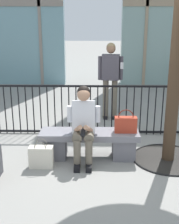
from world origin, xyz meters
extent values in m
plane|color=gray|center=(0.00, 0.00, 0.00)|extent=(60.00, 60.00, 0.00)
cube|color=slate|center=(0.00, 0.00, 0.40)|extent=(1.60, 0.44, 0.10)
cube|color=slate|center=(-0.56, 0.00, 0.17)|extent=(0.36, 0.37, 0.35)
cube|color=slate|center=(0.56, 0.00, 0.17)|extent=(0.36, 0.37, 0.35)
cylinder|color=#6B6051|center=(-0.18, -0.18, 0.47)|extent=(0.15, 0.40, 0.15)
cylinder|color=#6B6051|center=(-0.18, -0.38, 0.23)|extent=(0.11, 0.11, 0.45)
cube|color=black|center=(-0.18, -0.44, 0.04)|extent=(0.09, 0.22, 0.08)
cylinder|color=#6B6051|center=(0.00, -0.18, 0.47)|extent=(0.15, 0.40, 0.15)
cylinder|color=#6B6051|center=(0.00, -0.38, 0.23)|extent=(0.11, 0.11, 0.45)
cube|color=black|center=(0.00, -0.44, 0.04)|extent=(0.09, 0.22, 0.08)
cube|color=silver|center=(-0.09, -0.04, 0.71)|extent=(0.36, 0.30, 0.55)
cylinder|color=silver|center=(-0.31, -0.04, 0.76)|extent=(0.08, 0.08, 0.26)
cylinder|color=tan|center=(-0.17, -0.26, 0.59)|extent=(0.16, 0.28, 0.20)
cylinder|color=silver|center=(0.13, -0.04, 0.76)|extent=(0.08, 0.08, 0.26)
cylinder|color=tan|center=(-0.01, -0.26, 0.59)|extent=(0.16, 0.28, 0.20)
cube|color=black|center=(-0.09, -0.32, 0.57)|extent=(0.07, 0.10, 0.13)
sphere|color=tan|center=(-0.09, -0.06, 1.08)|extent=(0.20, 0.20, 0.20)
sphere|color=black|center=(-0.09, -0.03, 1.11)|extent=(0.20, 0.20, 0.20)
cube|color=#B23823|center=(0.58, -0.01, 0.58)|extent=(0.35, 0.14, 0.25)
torus|color=maroon|center=(0.58, -0.01, 0.71)|extent=(0.24, 0.02, 0.24)
cube|color=beige|center=(-0.73, -0.37, 0.17)|extent=(0.36, 0.16, 0.34)
torus|color=slate|center=(-0.73, -0.43, 0.36)|extent=(0.17, 0.01, 0.17)
torus|color=slate|center=(-0.73, -0.31, 0.36)|extent=(0.17, 0.01, 0.17)
cylinder|color=#6B6051|center=(0.33, 2.07, 0.45)|extent=(0.13, 0.13, 0.90)
cube|color=black|center=(0.33, 2.03, 0.03)|extent=(0.09, 0.22, 0.06)
cylinder|color=#6B6051|center=(0.53, 2.07, 0.45)|extent=(0.13, 0.13, 0.90)
cube|color=black|center=(0.53, 2.03, 0.03)|extent=(0.09, 0.22, 0.06)
cube|color=#4C4751|center=(0.43, 2.07, 1.18)|extent=(0.40, 0.27, 0.56)
cylinder|color=#4C4751|center=(0.19, 2.07, 1.16)|extent=(0.08, 0.08, 0.52)
cylinder|color=#4C4751|center=(0.66, 2.07, 1.16)|extent=(0.08, 0.08, 0.52)
sphere|color=#8E664C|center=(0.43, 2.07, 1.58)|extent=(0.20, 0.20, 0.20)
sphere|color=#997F59|center=(0.43, 2.09, 1.61)|extent=(0.20, 0.20, 0.20)
cube|color=silver|center=(0.67, 1.97, 1.23)|extent=(0.07, 0.01, 0.14)
cylinder|color=black|center=(-1.68, 1.05, 0.50)|extent=(0.02, 0.02, 0.99)
cylinder|color=black|center=(-1.54, 1.05, 0.50)|extent=(0.02, 0.02, 0.99)
cylinder|color=black|center=(-1.40, 1.05, 0.50)|extent=(0.02, 0.02, 0.99)
cylinder|color=black|center=(-1.26, 1.05, 0.50)|extent=(0.02, 0.02, 0.99)
cylinder|color=black|center=(-1.12, 1.05, 0.50)|extent=(0.02, 0.02, 0.99)
cylinder|color=black|center=(-0.98, 1.05, 0.50)|extent=(0.02, 0.02, 0.99)
cylinder|color=black|center=(-0.84, 1.05, 0.50)|extent=(0.02, 0.02, 0.99)
cylinder|color=black|center=(-0.70, 1.05, 0.50)|extent=(0.02, 0.02, 0.99)
cylinder|color=black|center=(-0.56, 1.05, 0.50)|extent=(0.02, 0.02, 0.99)
cylinder|color=black|center=(-0.42, 1.05, 0.50)|extent=(0.02, 0.02, 0.99)
cylinder|color=black|center=(-0.28, 1.05, 0.50)|extent=(0.02, 0.02, 0.99)
cylinder|color=black|center=(-0.14, 1.05, 0.50)|extent=(0.02, 0.02, 0.99)
cylinder|color=black|center=(0.00, 1.05, 0.50)|extent=(0.02, 0.02, 0.99)
cylinder|color=black|center=(0.14, 1.05, 0.50)|extent=(0.02, 0.02, 0.99)
cylinder|color=black|center=(0.28, 1.05, 0.50)|extent=(0.02, 0.02, 0.99)
cylinder|color=black|center=(0.42, 1.05, 0.50)|extent=(0.02, 0.02, 0.99)
cylinder|color=black|center=(0.56, 1.05, 0.50)|extent=(0.02, 0.02, 0.99)
cylinder|color=black|center=(0.70, 1.05, 0.50)|extent=(0.02, 0.02, 0.99)
cylinder|color=black|center=(0.84, 1.05, 0.50)|extent=(0.02, 0.02, 0.99)
cylinder|color=black|center=(0.98, 1.05, 0.50)|extent=(0.02, 0.02, 0.99)
cylinder|color=black|center=(1.12, 1.05, 0.50)|extent=(0.02, 0.02, 0.99)
cylinder|color=black|center=(1.26, 1.05, 0.50)|extent=(0.02, 0.02, 0.99)
cylinder|color=black|center=(1.40, 1.05, 0.50)|extent=(0.02, 0.02, 0.99)
cylinder|color=black|center=(1.54, 1.05, 0.50)|extent=(0.02, 0.02, 0.99)
cylinder|color=black|center=(1.68, 1.05, 0.50)|extent=(0.02, 0.02, 0.99)
cube|color=black|center=(0.00, 1.05, 0.05)|extent=(9.51, 0.04, 0.04)
cube|color=black|center=(0.00, 1.05, 0.97)|extent=(9.51, 0.04, 0.04)
cylinder|color=black|center=(1.28, -0.06, 0.01)|extent=(1.13, 1.13, 0.01)
torus|color=black|center=(1.28, -0.06, 0.01)|extent=(1.16, 1.16, 0.03)
cylinder|color=#423021|center=(1.28, -0.06, 1.70)|extent=(0.19, 0.19, 3.40)
camera|label=1|loc=(0.09, -4.45, 2.16)|focal=47.29mm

